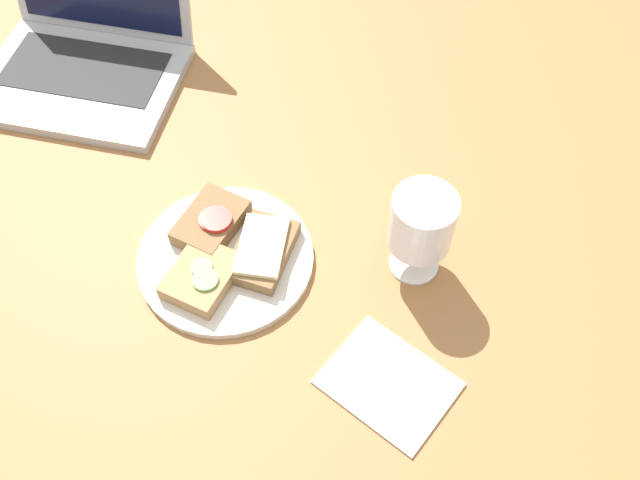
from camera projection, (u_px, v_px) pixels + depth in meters
The scene contains 8 objects.
wooden_table at pixel (240, 269), 94.77cm from camera, with size 140.00×140.00×3.00cm, color #9E6B3D.
plate at pixel (227, 256), 93.48cm from camera, with size 23.05×23.05×1.08cm, color silver.
sandwich_with_tomato at pixel (211, 222), 94.32cm from camera, with size 9.23×11.28×3.05cm.
sandwich_with_cucumber at pixel (202, 276), 89.75cm from camera, with size 9.36×10.74×2.64cm.
sandwich_with_cheese at pixel (262, 250), 91.86cm from camera, with size 7.86×11.46×2.69cm.
wine_glass at pixel (421, 225), 86.15cm from camera, with size 8.04×8.04×13.50cm.
laptop at pixel (86, 50), 111.39cm from camera, with size 30.30×27.03×19.53cm.
napkin at pixel (388, 383), 83.83cm from camera, with size 14.45×11.24×0.40cm, color white.
Camera 1 is at (21.36, -46.71, 81.95)cm, focal length 40.00 mm.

